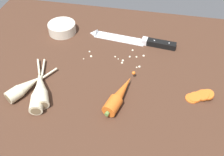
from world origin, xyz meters
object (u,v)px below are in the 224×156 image
at_px(parsnip_mid_left, 39,91).
at_px(prep_bowl, 62,28).
at_px(whole_carrot, 119,95).
at_px(parsnip_front, 41,88).
at_px(carrot_slice_stack, 199,96).
at_px(chefs_knife, 130,39).
at_px(parsnip_mid_right, 25,87).

bearing_deg(parsnip_mid_left, prep_bowl, 97.54).
bearing_deg(whole_carrot, parsnip_front, -175.82).
xyz_separation_m(parsnip_mid_left, carrot_slice_stack, (0.49, 0.09, -0.01)).
height_order(carrot_slice_stack, prep_bowl, prep_bowl).
distance_m(chefs_knife, prep_bowl, 0.28).
relative_size(whole_carrot, parsnip_front, 0.92).
distance_m(parsnip_mid_right, prep_bowl, 0.34).
height_order(chefs_knife, whole_carrot, whole_carrot).
xyz_separation_m(chefs_knife, prep_bowl, (-0.28, 0.00, 0.01)).
bearing_deg(carrot_slice_stack, parsnip_mid_right, -171.38).
xyz_separation_m(chefs_knife, whole_carrot, (0.01, -0.31, 0.01)).
bearing_deg(parsnip_front, parsnip_mid_left, -91.76).
distance_m(parsnip_mid_left, carrot_slice_stack, 0.50).
xyz_separation_m(parsnip_front, parsnip_mid_right, (-0.05, -0.01, 0.00)).
xyz_separation_m(parsnip_front, carrot_slice_stack, (0.49, 0.07, -0.01)).
xyz_separation_m(parsnip_front, parsnip_mid_left, (-0.00, -0.01, -0.00)).
bearing_deg(whole_carrot, parsnip_mid_right, -175.14).
bearing_deg(chefs_knife, carrot_slice_stack, -44.77).
bearing_deg(prep_bowl, carrot_slice_stack, -25.51).
distance_m(parsnip_front, parsnip_mid_right, 0.05).
bearing_deg(carrot_slice_stack, prep_bowl, 154.49).
bearing_deg(parsnip_mid_left, whole_carrot, 7.53).
bearing_deg(parsnip_mid_right, prep_bowl, 89.32).
height_order(chefs_knife, prep_bowl, prep_bowl).
bearing_deg(whole_carrot, chefs_knife, 92.28).
height_order(chefs_knife, parsnip_mid_right, parsnip_mid_right).
distance_m(parsnip_mid_right, carrot_slice_stack, 0.54).
bearing_deg(chefs_knife, whole_carrot, -87.72).
height_order(parsnip_front, prep_bowl, same).
relative_size(parsnip_mid_left, prep_bowl, 2.13).
distance_m(whole_carrot, carrot_slice_stack, 0.25).
distance_m(whole_carrot, prep_bowl, 0.43).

